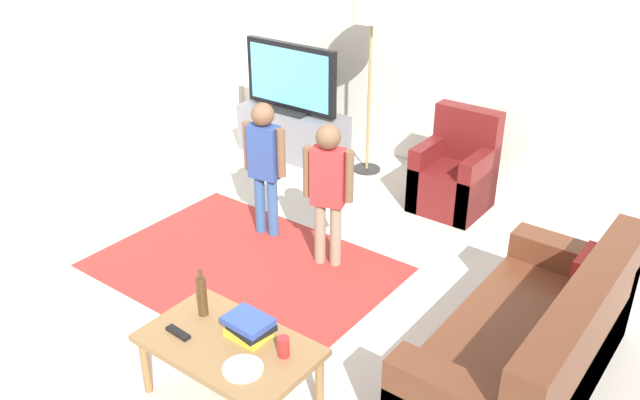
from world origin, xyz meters
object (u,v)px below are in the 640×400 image
floor_lamp (372,17)px  soda_can (284,347)px  armchair (456,176)px  book_stack (249,327)px  bottle (202,296)px  child_near_tv (264,158)px  couch (535,353)px  tv_stand (293,134)px  coffee_table (229,349)px  plate (243,369)px  child_center (328,183)px  tv (291,79)px  tv_remote (178,333)px

floor_lamp → soda_can: size_ratio=14.83×
soda_can → armchair: bearing=98.2°
book_stack → bottle: bottle is taller
child_near_tv → bottle: (0.83, -1.51, -0.14)m
couch → bottle: 1.96m
armchair → tv_stand: bearing=178.8°
tv_stand → bottle: (1.71, -2.95, 0.31)m
armchair → soda_can: bearing=-81.8°
book_stack → bottle: bearing=-177.3°
armchair → book_stack: 2.90m
coffee_table → bottle: bearing=161.6°
couch → plate: 1.68m
floor_lamp → child_center: floor_lamp is taller
child_center → soda_can: child_center is taller
bottle → plate: bottle is taller
armchair → tv: bearing=179.4°
tv_stand → soda_can: soda_can is taller
tv_remote → plate: 0.50m
floor_lamp → bottle: (0.87, -3.10, -0.99)m
child_center → tv: bearing=136.5°
tv_stand → floor_lamp: (0.84, 0.15, 1.30)m
child_near_tv → coffee_table: 2.00m
coffee_table → soda_can: (0.32, 0.10, 0.11)m
couch → coffee_table: (-1.36, -1.11, 0.08)m
book_stack → plate: size_ratio=1.26×
armchair → child_near_tv: (-1.03, -1.40, 0.40)m
tv_remote → soda_can: (0.60, 0.22, 0.05)m
bottle → tv_remote: (0.02, -0.22, -0.12)m
couch → tv_stand: bearing=150.1°
book_stack → tv_remote: (-0.33, -0.24, -0.05)m
bottle → tv_remote: 0.25m
plate → book_stack: bearing=125.3°
couch → coffee_table: size_ratio=1.80×
tv → soda_can: tv is taller
coffee_table → soda_can: 0.35m
coffee_table → book_stack: 0.17m
tv → tv_stand: bearing=90.0°
couch → armchair: size_ratio=2.00×
tv_stand → bottle: 3.42m
couch → child_center: (-1.80, 0.43, 0.40)m
couch → child_near_tv: child_near_tv is taller
couch → tv_remote: bearing=-143.2°
armchair → child_near_tv: child_near_tv is taller
tv_stand → book_stack: book_stack is taller
bottle → plate: bearing=-22.9°
tv → book_stack: size_ratio=3.98×
tv_stand → coffee_table: tv_stand is taller
tv_remote → coffee_table: bearing=26.4°
armchair → tv_remote: bearing=-93.3°
armchair → child_center: bearing=-103.1°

